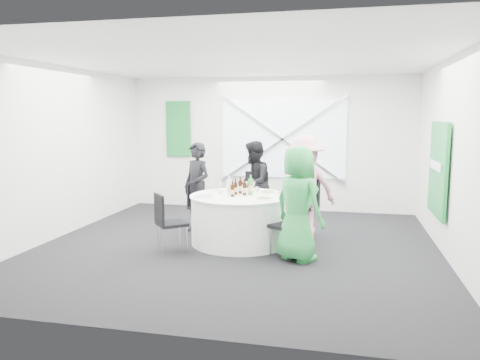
% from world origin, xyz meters
% --- Properties ---
extents(floor, '(6.00, 6.00, 0.00)m').
position_xyz_m(floor, '(0.00, 0.00, 0.00)').
color(floor, black).
rests_on(floor, ground).
extents(ceiling, '(6.00, 6.00, 0.00)m').
position_xyz_m(ceiling, '(0.00, 0.00, 2.80)').
color(ceiling, white).
rests_on(ceiling, wall_back).
extents(wall_back, '(6.00, 0.00, 6.00)m').
position_xyz_m(wall_back, '(0.00, 3.00, 1.40)').
color(wall_back, silver).
rests_on(wall_back, floor).
extents(wall_front, '(6.00, 0.00, 6.00)m').
position_xyz_m(wall_front, '(0.00, -3.00, 1.40)').
color(wall_front, silver).
rests_on(wall_front, floor).
extents(wall_left, '(0.00, 6.00, 6.00)m').
position_xyz_m(wall_left, '(-3.00, 0.00, 1.40)').
color(wall_left, silver).
rests_on(wall_left, floor).
extents(wall_right, '(0.00, 6.00, 6.00)m').
position_xyz_m(wall_right, '(3.00, 0.00, 1.40)').
color(wall_right, silver).
rests_on(wall_right, floor).
extents(window_panel, '(2.60, 0.03, 1.60)m').
position_xyz_m(window_panel, '(0.30, 2.96, 1.50)').
color(window_panel, white).
rests_on(window_panel, wall_back).
extents(window_brace_a, '(2.63, 0.05, 1.84)m').
position_xyz_m(window_brace_a, '(0.30, 2.92, 1.50)').
color(window_brace_a, silver).
rests_on(window_brace_a, window_panel).
extents(window_brace_b, '(2.63, 0.05, 1.84)m').
position_xyz_m(window_brace_b, '(0.30, 2.92, 1.50)').
color(window_brace_b, silver).
rests_on(window_brace_b, window_panel).
extents(green_banner, '(0.55, 0.04, 1.20)m').
position_xyz_m(green_banner, '(-2.00, 2.95, 1.70)').
color(green_banner, '#14682F').
rests_on(green_banner, wall_back).
extents(green_sign, '(0.05, 1.20, 1.40)m').
position_xyz_m(green_sign, '(2.94, 0.60, 1.20)').
color(green_sign, '#188434').
rests_on(green_sign, wall_right).
extents(banquet_table, '(1.56, 1.56, 0.76)m').
position_xyz_m(banquet_table, '(0.00, 0.20, 0.38)').
color(banquet_table, white).
rests_on(banquet_table, floor).
extents(chair_back, '(0.45, 0.46, 0.98)m').
position_xyz_m(chair_back, '(0.01, 1.41, 0.58)').
color(chair_back, black).
rests_on(chair_back, floor).
extents(chair_back_left, '(0.54, 0.54, 0.85)m').
position_xyz_m(chair_back_left, '(-0.84, 0.79, 0.50)').
color(chair_back_left, black).
rests_on(chair_back_left, floor).
extents(chair_back_right, '(0.65, 0.64, 1.03)m').
position_xyz_m(chair_back_right, '(0.96, 0.80, 0.61)').
color(chair_back_right, black).
rests_on(chair_back_right, floor).
extents(chair_front_right, '(0.56, 0.55, 0.88)m').
position_xyz_m(chair_front_right, '(0.87, -0.36, 0.52)').
color(chair_front_right, black).
rests_on(chair_front_right, floor).
extents(chair_front_left, '(0.56, 0.56, 0.87)m').
position_xyz_m(chair_front_left, '(-0.92, -0.56, 0.51)').
color(chair_front_left, black).
rests_on(chair_front_left, floor).
extents(person_man_back_left, '(0.67, 0.61, 1.54)m').
position_xyz_m(person_man_back_left, '(-0.87, 0.74, 0.77)').
color(person_man_back_left, black).
rests_on(person_man_back_left, floor).
extents(person_man_back, '(0.43, 0.76, 1.54)m').
position_xyz_m(person_man_back, '(-0.03, 1.45, 0.77)').
color(person_man_back, black).
rests_on(person_man_back, floor).
extents(person_woman_pink, '(1.20, 0.94, 1.68)m').
position_xyz_m(person_woman_pink, '(0.96, 0.68, 0.84)').
color(person_woman_pink, pink).
rests_on(person_woman_pink, floor).
extents(person_woman_green, '(0.93, 0.86, 1.59)m').
position_xyz_m(person_woman_green, '(0.97, -0.50, 0.79)').
color(person_woman_green, green).
rests_on(person_woman_green, floor).
extents(plate_back, '(0.26, 0.26, 0.01)m').
position_xyz_m(plate_back, '(-0.07, 0.71, 0.77)').
color(plate_back, white).
rests_on(plate_back, banquet_table).
extents(plate_back_left, '(0.27, 0.27, 0.01)m').
position_xyz_m(plate_back_left, '(-0.43, 0.49, 0.77)').
color(plate_back_left, white).
rests_on(plate_back_left, banquet_table).
extents(plate_back_right, '(0.26, 0.26, 0.04)m').
position_xyz_m(plate_back_right, '(0.39, 0.52, 0.78)').
color(plate_back_right, white).
rests_on(plate_back_right, banquet_table).
extents(plate_front_right, '(0.26, 0.26, 0.04)m').
position_xyz_m(plate_front_right, '(0.43, -0.05, 0.78)').
color(plate_front_right, white).
rests_on(plate_front_right, banquet_table).
extents(plate_front_left, '(0.29, 0.29, 0.01)m').
position_xyz_m(plate_front_left, '(-0.51, -0.11, 0.77)').
color(plate_front_left, white).
rests_on(plate_front_left, banquet_table).
extents(napkin, '(0.20, 0.17, 0.05)m').
position_xyz_m(napkin, '(-0.47, -0.08, 0.80)').
color(napkin, white).
rests_on(napkin, plate_front_left).
extents(beer_bottle_a, '(0.06, 0.06, 0.25)m').
position_xyz_m(beer_bottle_a, '(-0.08, 0.26, 0.85)').
color(beer_bottle_a, '#37190A').
rests_on(beer_bottle_a, banquet_table).
extents(beer_bottle_b, '(0.06, 0.06, 0.27)m').
position_xyz_m(beer_bottle_b, '(-0.03, 0.36, 0.86)').
color(beer_bottle_b, '#37190A').
rests_on(beer_bottle_b, banquet_table).
extents(beer_bottle_c, '(0.06, 0.06, 0.26)m').
position_xyz_m(beer_bottle_c, '(0.07, 0.21, 0.86)').
color(beer_bottle_c, '#37190A').
rests_on(beer_bottle_c, banquet_table).
extents(beer_bottle_d, '(0.06, 0.06, 0.25)m').
position_xyz_m(beer_bottle_d, '(-0.08, 0.05, 0.85)').
color(beer_bottle_d, '#37190A').
rests_on(beer_bottle_d, banquet_table).
extents(green_water_bottle, '(0.08, 0.08, 0.32)m').
position_xyz_m(green_water_bottle, '(0.16, 0.27, 0.89)').
color(green_water_bottle, green).
rests_on(green_water_bottle, banquet_table).
extents(clear_water_bottle, '(0.08, 0.08, 0.31)m').
position_xyz_m(clear_water_bottle, '(-0.16, 0.16, 0.88)').
color(clear_water_bottle, white).
rests_on(clear_water_bottle, banquet_table).
extents(wine_glass_a, '(0.07, 0.07, 0.17)m').
position_xyz_m(wine_glass_a, '(0.14, 0.56, 0.88)').
color(wine_glass_a, white).
rests_on(wine_glass_a, banquet_table).
extents(wine_glass_b, '(0.07, 0.07, 0.17)m').
position_xyz_m(wine_glass_b, '(0.03, 0.53, 0.88)').
color(wine_glass_b, white).
rests_on(wine_glass_b, banquet_table).
extents(wine_glass_c, '(0.07, 0.07, 0.17)m').
position_xyz_m(wine_glass_c, '(0.31, 0.02, 0.88)').
color(wine_glass_c, white).
rests_on(wine_glass_c, banquet_table).
extents(wine_glass_d, '(0.07, 0.07, 0.17)m').
position_xyz_m(wine_glass_d, '(-0.34, 0.28, 0.88)').
color(wine_glass_d, white).
rests_on(wine_glass_d, banquet_table).
extents(fork_a, '(0.11, 0.12, 0.01)m').
position_xyz_m(fork_a, '(0.28, -0.30, 0.76)').
color(fork_a, silver).
rests_on(fork_a, banquet_table).
extents(knife_a, '(0.11, 0.12, 0.01)m').
position_xyz_m(knife_a, '(0.51, -0.06, 0.76)').
color(knife_a, silver).
rests_on(knife_a, banquet_table).
extents(fork_b, '(0.08, 0.14, 0.01)m').
position_xyz_m(fork_b, '(-0.43, 0.59, 0.76)').
color(fork_b, silver).
rests_on(fork_b, banquet_table).
extents(knife_b, '(0.09, 0.14, 0.01)m').
position_xyz_m(knife_b, '(-0.56, 0.32, 0.76)').
color(knife_b, silver).
rests_on(knife_b, banquet_table).
extents(fork_c, '(0.15, 0.02, 0.01)m').
position_xyz_m(fork_c, '(0.14, 0.76, 0.76)').
color(fork_c, silver).
rests_on(fork_c, banquet_table).
extents(knife_c, '(0.15, 0.02, 0.01)m').
position_xyz_m(knife_c, '(-0.15, 0.76, 0.76)').
color(knife_c, silver).
rests_on(knife_c, banquet_table).
extents(fork_d, '(0.08, 0.14, 0.01)m').
position_xyz_m(fork_d, '(0.57, 0.29, 0.76)').
color(fork_d, silver).
rests_on(fork_d, banquet_table).
extents(knife_d, '(0.09, 0.13, 0.01)m').
position_xyz_m(knife_d, '(0.37, 0.64, 0.76)').
color(knife_d, silver).
rests_on(knife_d, banquet_table).
extents(fork_e, '(0.10, 0.13, 0.01)m').
position_xyz_m(fork_e, '(-0.55, 0.02, 0.76)').
color(fork_e, silver).
rests_on(fork_e, banquet_table).
extents(knife_e, '(0.11, 0.13, 0.01)m').
position_xyz_m(knife_e, '(-0.32, -0.28, 0.76)').
color(knife_e, silver).
rests_on(knife_e, banquet_table).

